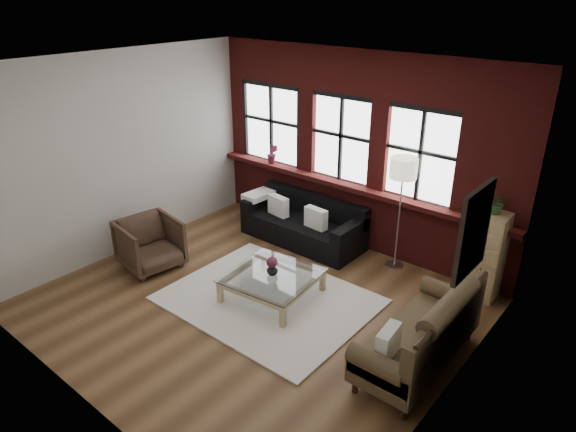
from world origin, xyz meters
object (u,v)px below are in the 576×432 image
Objects in this scene: drawer_chest at (488,256)px; floor_lamp at (400,210)px; dark_sofa at (303,221)px; armchair at (150,244)px; vase at (272,269)px; vintage_settee at (420,327)px; coffee_table at (272,286)px.

drawer_chest is 0.66× the size of floor_lamp.
dark_sofa is 2.45× the size of armchair.
vase is at bearing -115.09° from floor_lamp.
armchair is at bearing -165.16° from vase.
armchair is (-4.24, -0.57, -0.12)m from vintage_settee.
dark_sofa is 1.10× the size of floor_lamp.
vase is at bearing 180.00° from coffee_table.
armchair is 3.85m from floor_lamp.
coffee_table is at bearing -115.09° from floor_lamp.
floor_lamp is at bearing -178.21° from drawer_chest.
coffee_table is at bearing -65.24° from dark_sofa.
dark_sofa is 12.91× the size of vase.
vintage_settee is at bearing 0.73° from coffee_table.
armchair is at bearing -149.99° from drawer_chest.
drawer_chest is at bearing 5.59° from dark_sofa.
armchair is at bearing -172.36° from vintage_settee.
dark_sofa is 2.53m from armchair.
vase is (-0.00, 0.00, 0.27)m from coffee_table.
dark_sofa is 1.66× the size of drawer_chest.
floor_lamp is (0.89, 1.90, 0.78)m from coffee_table.
vintage_settee reaches higher than coffee_table.
drawer_chest is (2.25, 1.94, 0.18)m from vase.
floor_lamp is at bearing 64.91° from coffee_table.
drawer_chest reaches higher than vintage_settee.
coffee_table is at bearing 0.00° from vase.
floor_lamp reaches higher than dark_sofa.
vintage_settee is at bearing 0.73° from vase.
dark_sofa is at bearing -174.41° from drawer_chest.
floor_lamp reaches higher than vintage_settee.
armchair reaches higher than vase.
floor_lamp is at bearing -41.00° from armchair.
floor_lamp is (2.93, 2.44, 0.57)m from armchair.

